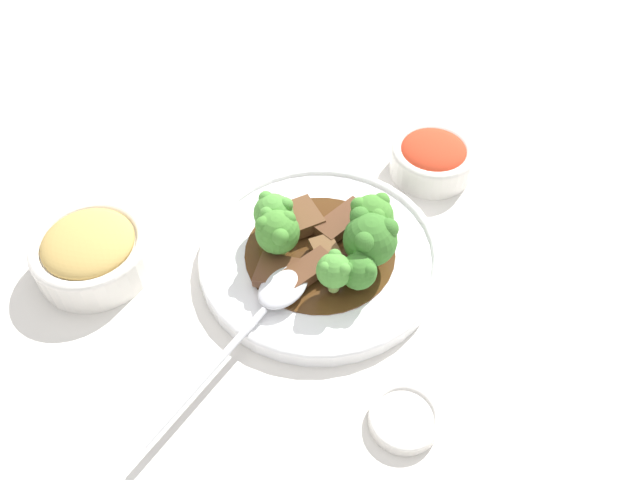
# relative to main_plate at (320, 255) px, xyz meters

# --- Properties ---
(ground_plane) EXTENTS (4.00, 4.00, 0.00)m
(ground_plane) POSITION_rel_main_plate_xyz_m (0.00, 0.00, -0.01)
(ground_plane) COLOR silver
(main_plate) EXTENTS (0.25, 0.25, 0.02)m
(main_plate) POSITION_rel_main_plate_xyz_m (0.00, 0.00, 0.00)
(main_plate) COLOR white
(main_plate) RESTS_ON ground_plane
(beef_strip_0) EXTENTS (0.05, 0.05, 0.01)m
(beef_strip_0) POSITION_rel_main_plate_xyz_m (-0.01, 0.04, 0.02)
(beef_strip_0) COLOR brown
(beef_strip_0) RESTS_ON main_plate
(beef_strip_1) EXTENTS (0.06, 0.05, 0.01)m
(beef_strip_1) POSITION_rel_main_plate_xyz_m (-0.04, -0.03, 0.01)
(beef_strip_1) COLOR #56331E
(beef_strip_1) RESTS_ON main_plate
(beef_strip_2) EXTENTS (0.04, 0.05, 0.01)m
(beef_strip_2) POSITION_rel_main_plate_xyz_m (0.01, -0.01, 0.01)
(beef_strip_2) COLOR brown
(beef_strip_2) RESTS_ON main_plate
(beef_strip_3) EXTENTS (0.06, 0.05, 0.01)m
(beef_strip_3) POSITION_rel_main_plate_xyz_m (-0.01, -0.03, 0.02)
(beef_strip_3) COLOR #56331E
(beef_strip_3) RESTS_ON main_plate
(beef_strip_4) EXTENTS (0.07, 0.06, 0.01)m
(beef_strip_4) POSITION_rel_main_plate_xyz_m (0.03, 0.03, 0.02)
(beef_strip_4) COLOR #56331E
(beef_strip_4) RESTS_ON main_plate
(broccoli_floret_0) EXTENTS (0.05, 0.05, 0.06)m
(broccoli_floret_0) POSITION_rel_main_plate_xyz_m (0.05, -0.02, 0.04)
(broccoli_floret_0) COLOR #7FA84C
(broccoli_floret_0) RESTS_ON main_plate
(broccoli_floret_1) EXTENTS (0.04, 0.04, 0.05)m
(broccoli_floret_1) POSITION_rel_main_plate_xyz_m (-0.04, -0.00, 0.04)
(broccoli_floret_1) COLOR #7FA84C
(broccoli_floret_1) RESTS_ON main_plate
(broccoli_floret_2) EXTENTS (0.04, 0.04, 0.04)m
(broccoli_floret_2) POSITION_rel_main_plate_xyz_m (0.03, -0.05, 0.03)
(broccoli_floret_2) COLOR #8EB756
(broccoli_floret_2) RESTS_ON main_plate
(broccoli_floret_3) EXTENTS (0.04, 0.04, 0.05)m
(broccoli_floret_3) POSITION_rel_main_plate_xyz_m (-0.05, 0.03, 0.03)
(broccoli_floret_3) COLOR #7FA84C
(broccoli_floret_3) RESTS_ON main_plate
(broccoli_floret_4) EXTENTS (0.04, 0.04, 0.05)m
(broccoli_floret_4) POSITION_rel_main_plate_xyz_m (0.05, 0.01, 0.04)
(broccoli_floret_4) COLOR #7FA84C
(broccoli_floret_4) RESTS_ON main_plate
(broccoli_floret_5) EXTENTS (0.03, 0.03, 0.05)m
(broccoli_floret_5) POSITION_rel_main_plate_xyz_m (0.01, -0.05, 0.04)
(broccoli_floret_5) COLOR #8EB756
(broccoli_floret_5) RESTS_ON main_plate
(serving_spoon) EXTENTS (0.16, 0.18, 0.01)m
(serving_spoon) POSITION_rel_main_plate_xyz_m (-0.05, -0.06, 0.02)
(serving_spoon) COLOR silver
(serving_spoon) RESTS_ON main_plate
(side_bowl_kimchi) EXTENTS (0.10, 0.10, 0.04)m
(side_bowl_kimchi) POSITION_rel_main_plate_xyz_m (0.14, 0.12, 0.01)
(side_bowl_kimchi) COLOR white
(side_bowl_kimchi) RESTS_ON ground_plane
(side_bowl_appetizer) EXTENTS (0.12, 0.12, 0.05)m
(side_bowl_appetizer) POSITION_rel_main_plate_xyz_m (-0.23, 0.01, 0.02)
(side_bowl_appetizer) COLOR white
(side_bowl_appetizer) RESTS_ON ground_plane
(sauce_dish) EXTENTS (0.06, 0.06, 0.01)m
(sauce_dish) POSITION_rel_main_plate_xyz_m (0.06, -0.18, -0.00)
(sauce_dish) COLOR white
(sauce_dish) RESTS_ON ground_plane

